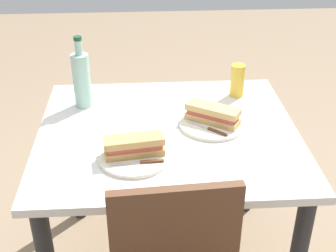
{
  "coord_description": "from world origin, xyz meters",
  "views": [
    {
      "loc": [
        0.1,
        1.52,
        1.63
      ],
      "look_at": [
        0.0,
        0.0,
        0.74
      ],
      "focal_mm": 49.76,
      "sensor_mm": 36.0,
      "label": 1
    }
  ],
  "objects_px": {
    "beer_glass": "(237,81)",
    "baguette_sandwich_far": "(213,114)",
    "baguette_sandwich_near": "(134,146)",
    "knife_near": "(141,162)",
    "plate_far": "(212,123)",
    "water_bottle": "(82,79)",
    "dining_table": "(168,156)",
    "plate_near": "(135,156)",
    "knife_far": "(209,129)"
  },
  "relations": [
    {
      "from": "plate_near",
      "to": "baguette_sandwich_near",
      "type": "height_order",
      "value": "baguette_sandwich_near"
    },
    {
      "from": "knife_near",
      "to": "knife_far",
      "type": "distance_m",
      "value": 0.33
    },
    {
      "from": "dining_table",
      "to": "plate_near",
      "type": "xyz_separation_m",
      "value": [
        0.13,
        0.18,
        0.12
      ]
    },
    {
      "from": "baguette_sandwich_near",
      "to": "knife_near",
      "type": "xyz_separation_m",
      "value": [
        -0.02,
        0.06,
        -0.03
      ]
    },
    {
      "from": "plate_far",
      "to": "baguette_sandwich_far",
      "type": "height_order",
      "value": "baguette_sandwich_far"
    },
    {
      "from": "beer_glass",
      "to": "baguette_sandwich_near",
      "type": "bearing_deg",
      "value": 45.79
    },
    {
      "from": "plate_far",
      "to": "beer_glass",
      "type": "height_order",
      "value": "beer_glass"
    },
    {
      "from": "baguette_sandwich_far",
      "to": "baguette_sandwich_near",
      "type": "bearing_deg",
      "value": 34.48
    },
    {
      "from": "water_bottle",
      "to": "knife_near",
      "type": "bearing_deg",
      "value": 116.58
    },
    {
      "from": "baguette_sandwich_near",
      "to": "knife_far",
      "type": "bearing_deg",
      "value": -151.68
    },
    {
      "from": "knife_near",
      "to": "plate_far",
      "type": "relative_size",
      "value": 0.7
    },
    {
      "from": "plate_near",
      "to": "knife_far",
      "type": "bearing_deg",
      "value": -151.68
    },
    {
      "from": "water_bottle",
      "to": "beer_glass",
      "type": "distance_m",
      "value": 0.66
    },
    {
      "from": "baguette_sandwich_near",
      "to": "baguette_sandwich_far",
      "type": "distance_m",
      "value": 0.36
    },
    {
      "from": "baguette_sandwich_near",
      "to": "beer_glass",
      "type": "distance_m",
      "value": 0.64
    },
    {
      "from": "knife_near",
      "to": "water_bottle",
      "type": "relative_size",
      "value": 0.6
    },
    {
      "from": "plate_near",
      "to": "beer_glass",
      "type": "height_order",
      "value": "beer_glass"
    },
    {
      "from": "water_bottle",
      "to": "beer_glass",
      "type": "height_order",
      "value": "water_bottle"
    },
    {
      "from": "plate_near",
      "to": "baguette_sandwich_far",
      "type": "bearing_deg",
      "value": -145.52
    },
    {
      "from": "beer_glass",
      "to": "plate_near",
      "type": "bearing_deg",
      "value": 45.79
    },
    {
      "from": "dining_table",
      "to": "baguette_sandwich_near",
      "type": "distance_m",
      "value": 0.27
    },
    {
      "from": "knife_far",
      "to": "knife_near",
      "type": "bearing_deg",
      "value": 38.64
    },
    {
      "from": "knife_near",
      "to": "plate_far",
      "type": "distance_m",
      "value": 0.38
    },
    {
      "from": "dining_table",
      "to": "baguette_sandwich_near",
      "type": "xyz_separation_m",
      "value": [
        0.13,
        0.18,
        0.16
      ]
    },
    {
      "from": "plate_near",
      "to": "plate_far",
      "type": "relative_size",
      "value": 1.0
    },
    {
      "from": "water_bottle",
      "to": "baguette_sandwich_far",
      "type": "bearing_deg",
      "value": 158.82
    },
    {
      "from": "dining_table",
      "to": "beer_glass",
      "type": "relative_size",
      "value": 6.92
    },
    {
      "from": "baguette_sandwich_near",
      "to": "knife_near",
      "type": "height_order",
      "value": "baguette_sandwich_near"
    },
    {
      "from": "baguette_sandwich_near",
      "to": "knife_far",
      "type": "distance_m",
      "value": 0.32
    },
    {
      "from": "dining_table",
      "to": "baguette_sandwich_far",
      "type": "xyz_separation_m",
      "value": [
        -0.17,
        -0.03,
        0.16
      ]
    },
    {
      "from": "knife_near",
      "to": "beer_glass",
      "type": "height_order",
      "value": "beer_glass"
    },
    {
      "from": "baguette_sandwich_far",
      "to": "beer_glass",
      "type": "bearing_deg",
      "value": -119.81
    },
    {
      "from": "dining_table",
      "to": "beer_glass",
      "type": "bearing_deg",
      "value": -138.51
    },
    {
      "from": "baguette_sandwich_far",
      "to": "beer_glass",
      "type": "relative_size",
      "value": 1.5
    },
    {
      "from": "baguette_sandwich_near",
      "to": "plate_far",
      "type": "relative_size",
      "value": 0.82
    },
    {
      "from": "beer_glass",
      "to": "baguette_sandwich_far",
      "type": "bearing_deg",
      "value": 60.19
    },
    {
      "from": "plate_far",
      "to": "plate_near",
      "type": "bearing_deg",
      "value": 34.48
    },
    {
      "from": "knife_far",
      "to": "beer_glass",
      "type": "relative_size",
      "value": 0.99
    },
    {
      "from": "baguette_sandwich_near",
      "to": "beer_glass",
      "type": "xyz_separation_m",
      "value": [
        -0.44,
        -0.46,
        0.02
      ]
    },
    {
      "from": "plate_near",
      "to": "dining_table",
      "type": "bearing_deg",
      "value": -125.81
    },
    {
      "from": "dining_table",
      "to": "water_bottle",
      "type": "distance_m",
      "value": 0.47
    },
    {
      "from": "knife_near",
      "to": "baguette_sandwich_far",
      "type": "height_order",
      "value": "baguette_sandwich_far"
    },
    {
      "from": "plate_far",
      "to": "beer_glass",
      "type": "distance_m",
      "value": 0.29
    },
    {
      "from": "dining_table",
      "to": "beer_glass",
      "type": "xyz_separation_m",
      "value": [
        -0.32,
        -0.28,
        0.19
      ]
    },
    {
      "from": "knife_near",
      "to": "baguette_sandwich_far",
      "type": "xyz_separation_m",
      "value": [
        -0.28,
        -0.26,
        0.03
      ]
    },
    {
      "from": "plate_far",
      "to": "dining_table",
      "type": "bearing_deg",
      "value": 9.97
    },
    {
      "from": "plate_far",
      "to": "knife_far",
      "type": "bearing_deg",
      "value": 68.34
    },
    {
      "from": "dining_table",
      "to": "water_bottle",
      "type": "relative_size",
      "value": 3.28
    },
    {
      "from": "baguette_sandwich_far",
      "to": "water_bottle",
      "type": "xyz_separation_m",
      "value": [
        0.51,
        -0.2,
        0.07
      ]
    },
    {
      "from": "plate_far",
      "to": "knife_far",
      "type": "distance_m",
      "value": 0.06
    }
  ]
}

